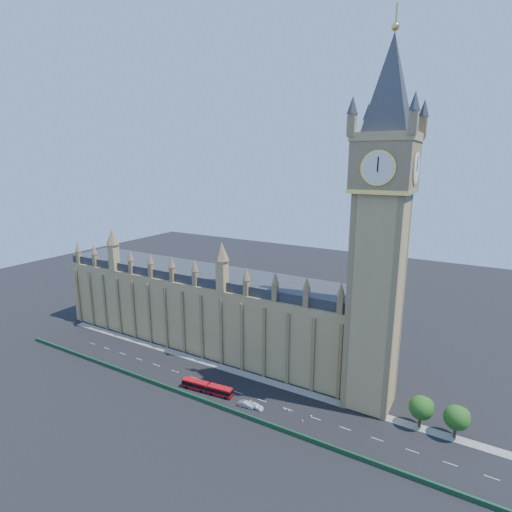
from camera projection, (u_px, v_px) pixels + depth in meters
The scene contains 15 objects.
ground at pixel (227, 389), 117.92m from camera, with size 400.00×400.00×0.00m, color black.
palace_westminster at pixel (203, 307), 145.47m from camera, with size 120.00×20.00×28.00m.
elizabeth_tower at pixel (382, 207), 98.55m from camera, with size 20.59×20.59×105.00m.
bridge_parapet at pixel (208, 402), 110.21m from camera, with size 160.00×0.60×1.20m, color #1E4C2D.
kerb_north at pixel (244, 374), 125.90m from camera, with size 160.00×3.00×0.16m, color gray.
tree_east_near at pixel (422, 407), 99.57m from camera, with size 6.00×6.00×8.50m.
tree_east_far at pixel (458, 417), 95.65m from camera, with size 6.00×6.00×8.50m.
red_bus at pixel (207, 388), 115.88m from camera, with size 16.19×3.95×2.72m.
car_grey at pixel (212, 392), 115.00m from camera, with size 1.63×4.06×1.38m, color #45464D.
car_silver at pixel (246, 404), 109.09m from camera, with size 1.58×4.52×1.49m, color #A6AAAE.
car_white at pixel (256, 406), 108.45m from camera, with size 1.87×4.61×1.34m, color white.
cone_a at pixel (285, 409), 107.50m from camera, with size 0.48×0.48×0.66m.
cone_b at pixel (311, 416), 104.53m from camera, with size 0.55×0.55×0.79m.
cone_c at pixel (302, 421), 102.78m from camera, with size 0.56×0.56×0.68m.
cone_d at pixel (289, 410), 107.02m from camera, with size 0.54×0.54×0.70m.
Camera 1 is at (60.61, -87.05, 65.37)m, focal length 28.00 mm.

